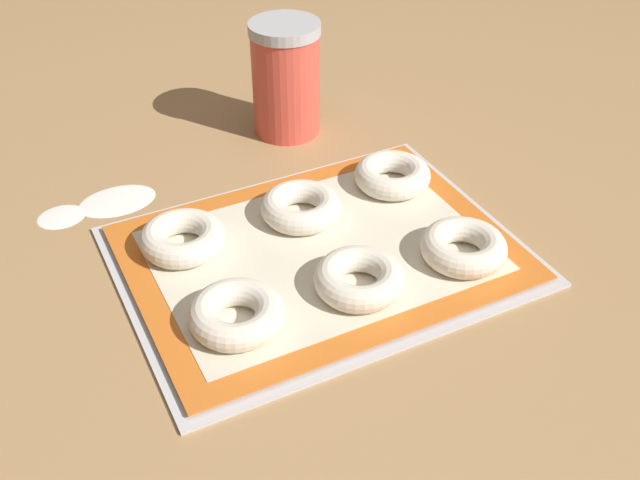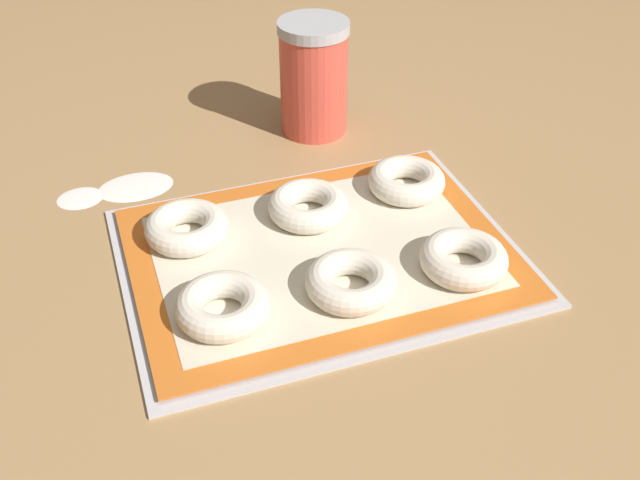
% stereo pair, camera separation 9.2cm
% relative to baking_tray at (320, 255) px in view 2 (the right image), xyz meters
% --- Properties ---
extents(ground_plane, '(2.80, 2.80, 0.00)m').
position_rel_baking_tray_xyz_m(ground_plane, '(0.02, -0.01, -0.00)').
color(ground_plane, '#A87F51').
extents(baking_tray, '(0.47, 0.36, 0.01)m').
position_rel_baking_tray_xyz_m(baking_tray, '(0.00, 0.00, 0.00)').
color(baking_tray, silver).
rests_on(baking_tray, ground_plane).
extents(baking_mat, '(0.45, 0.34, 0.00)m').
position_rel_baking_tray_xyz_m(baking_mat, '(0.00, 0.00, 0.01)').
color(baking_mat, orange).
rests_on(baking_mat, baking_tray).
extents(bagel_front_left, '(0.10, 0.10, 0.03)m').
position_rel_baking_tray_xyz_m(bagel_front_left, '(-0.14, -0.08, 0.02)').
color(bagel_front_left, silver).
rests_on(bagel_front_left, baking_mat).
extents(bagel_front_center, '(0.10, 0.10, 0.03)m').
position_rel_baking_tray_xyz_m(bagel_front_center, '(0.01, -0.08, 0.02)').
color(bagel_front_center, silver).
rests_on(bagel_front_center, baking_mat).
extents(bagel_front_right, '(0.10, 0.10, 0.03)m').
position_rel_baking_tray_xyz_m(bagel_front_right, '(0.15, -0.09, 0.02)').
color(bagel_front_right, silver).
rests_on(bagel_front_right, baking_mat).
extents(bagel_back_left, '(0.10, 0.10, 0.03)m').
position_rel_baking_tray_xyz_m(bagel_back_left, '(-0.15, 0.08, 0.02)').
color(bagel_back_left, silver).
rests_on(bagel_back_left, baking_mat).
extents(bagel_back_center, '(0.10, 0.10, 0.03)m').
position_rel_baking_tray_xyz_m(bagel_back_center, '(0.01, 0.07, 0.02)').
color(bagel_back_center, silver).
rests_on(bagel_back_center, baking_mat).
extents(bagel_back_right, '(0.10, 0.10, 0.03)m').
position_rel_baking_tray_xyz_m(bagel_back_right, '(0.15, 0.08, 0.02)').
color(bagel_back_right, silver).
rests_on(bagel_back_right, baking_mat).
extents(flour_canister, '(0.10, 0.10, 0.17)m').
position_rel_baking_tray_xyz_m(flour_canister, '(0.10, 0.30, 0.08)').
color(flour_canister, '#DB4C3D').
rests_on(flour_canister, ground_plane).
extents(flour_patch_near, '(0.06, 0.05, 0.00)m').
position_rel_baking_tray_xyz_m(flour_patch_near, '(-0.26, 0.23, -0.00)').
color(flour_patch_near, white).
rests_on(flour_patch_near, ground_plane).
extents(flour_patch_far, '(0.10, 0.07, 0.00)m').
position_rel_baking_tray_xyz_m(flour_patch_far, '(-0.19, 0.23, -0.00)').
color(flour_patch_far, white).
rests_on(flour_patch_far, ground_plane).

